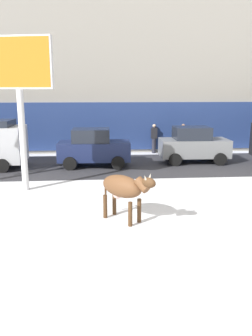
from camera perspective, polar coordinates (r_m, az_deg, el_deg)
name	(u,v)px	position (r m, az deg, el deg)	size (l,w,h in m)	color
ground_plane	(145,232)	(9.45, 3.22, -10.45)	(120.00, 120.00, 0.00)	white
road_strip	(123,165)	(17.47, -0.55, 0.47)	(60.00, 5.60, 0.01)	#333338
building_facade	(115,46)	(23.81, -1.80, 19.40)	(44.00, 6.10, 13.00)	gray
cow_brown	(124,188)	(9.90, -0.38, -3.24)	(1.61, 1.66, 1.54)	brown
billboard	(18,72)	(13.26, -17.27, 14.77)	(2.51, 0.73, 5.56)	silver
car_navy_hatchback	(94,148)	(17.21, -5.34, 3.35)	(3.54, 2.00, 1.86)	#19234C
car_grey_hatchback	(193,145)	(18.38, 11.00, 3.77)	(3.54, 2.00, 1.86)	slate
pedestrian_near_billboard	(183,138)	(21.16, 9.32, 4.86)	(0.36, 0.24, 1.73)	#282833
pedestrian_by_cars	(154,138)	(20.81, 4.62, 4.86)	(0.36, 0.24, 1.73)	#282833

